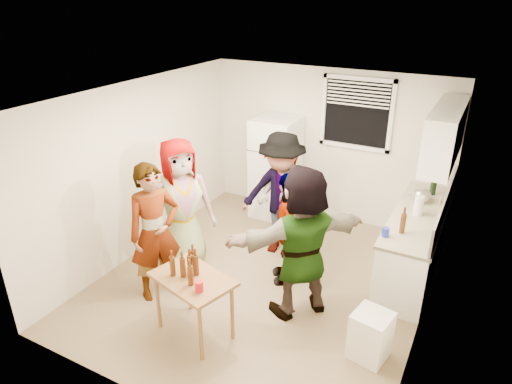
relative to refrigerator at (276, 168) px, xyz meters
The scene contains 23 objects.
room 2.20m from the refrigerator, 68.25° to the right, with size 4.00×4.50×2.50m, color silver, non-canonical shape.
window 1.60m from the refrigerator, 15.38° to the left, with size 1.12×0.10×1.06m, color white, non-canonical shape.
refrigerator is the anchor object (origin of this frame).
counter_lower 2.59m from the refrigerator, 16.59° to the right, with size 0.60×2.20×0.86m, color white.
countertop 2.56m from the refrigerator, 16.59° to the right, with size 0.64×2.22×0.04m, color beige.
backsplash 2.84m from the refrigerator, 14.94° to the right, with size 0.03×2.20×0.36m, color #A9A49B.
upper_cabinets 2.85m from the refrigerator, 11.61° to the right, with size 0.34×1.60×0.70m, color white.
kettle 2.43m from the refrigerator, ahead, with size 0.26×0.22×0.22m, color silver, non-canonical shape.
paper_towel 2.55m from the refrigerator, 17.80° to the right, with size 0.12×0.12×0.26m, color white.
wine_bottle 2.50m from the refrigerator, ahead, with size 0.08×0.08×0.34m, color black.
beer_bottle_counter 2.72m from the refrigerator, 30.21° to the right, with size 0.07×0.07×0.25m, color #47230C.
blue_cup 2.69m from the refrigerator, 35.23° to the right, with size 0.09×0.09×0.11m, color #1F31BE.
picture_frame 2.71m from the refrigerator, ahead, with size 0.02×0.18×0.15m, color #D6C551.
trash_bin 3.55m from the refrigerator, 47.55° to the right, with size 0.37×0.37×0.54m, color white.
serving_table 3.30m from the refrigerator, 80.64° to the right, with size 0.88×0.59×0.75m, color brown, non-canonical shape.
beer_bottle_table 3.13m from the refrigerator, 80.34° to the right, with size 0.06×0.06×0.24m, color #47230C.
red_cup 3.39m from the refrigerator, 77.73° to the right, with size 0.09×0.09×0.12m, color red.
guest_grey 2.30m from the refrigerator, 100.70° to the right, with size 0.92×1.89×0.60m, color gray.
guest_stripe 2.89m from the refrigerator, 96.42° to the right, with size 0.65×1.78×0.43m, color #141933.
guest_back_left 1.50m from the refrigerator, 60.05° to the right, with size 0.86×1.76×0.67m, color #503725.
guest_back_right 1.52m from the refrigerator, 60.73° to the right, with size 1.19×1.84×0.68m, color #3A3A3E.
guest_black 2.14m from the refrigerator, 59.59° to the right, with size 0.90×1.54×0.38m, color black.
guest_orange 2.75m from the refrigerator, 57.65° to the right, with size 1.74×1.87×0.55m, color #DC8B42.
Camera 1 is at (2.31, -4.58, 3.61)m, focal length 32.00 mm.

